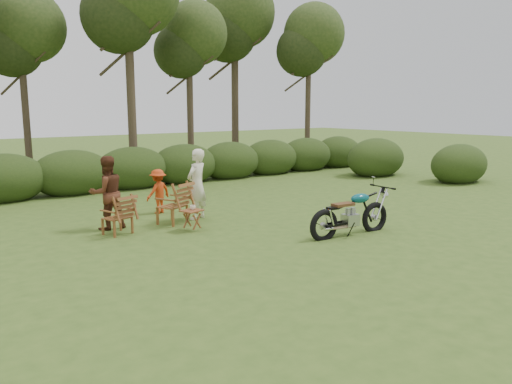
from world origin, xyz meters
TOP-DOWN VIEW (x-y plane):
  - ground at (0.00, 0.00)m, footprint 80.00×80.00m
  - tree_line at (0.50, 9.74)m, footprint 22.52×11.62m
  - motorcycle at (1.08, 0.20)m, footprint 2.09×0.96m
  - lawn_chair_right at (-1.45, 3.44)m, footprint 0.90×0.90m
  - lawn_chair_left at (-2.86, 3.27)m, footprint 0.73×0.73m
  - side_table at (-1.44, 2.55)m, footprint 0.55×0.50m
  - cup at (-1.40, 2.57)m, footprint 0.14×0.14m
  - adult_a at (-0.73, 3.50)m, footprint 0.74×0.64m
  - adult_b at (-2.84, 3.85)m, footprint 0.82×0.65m
  - child at (-1.18, 4.70)m, footprint 0.83×0.62m

SIDE VIEW (x-z plane):
  - ground at x=0.00m, z-range 0.00..0.00m
  - motorcycle at x=1.08m, z-range -0.58..0.58m
  - lawn_chair_right at x=-1.45m, z-range -0.49..0.49m
  - lawn_chair_left at x=-2.86m, z-range -0.43..0.43m
  - adult_a at x=-0.73m, z-range -0.86..0.86m
  - adult_b at x=-2.84m, z-range -0.82..0.82m
  - child at x=-1.18m, z-range -0.57..0.57m
  - side_table at x=-1.44m, z-range 0.00..0.47m
  - cup at x=-1.40m, z-range 0.47..0.57m
  - tree_line at x=0.50m, z-range -0.26..7.88m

